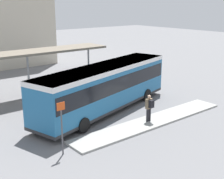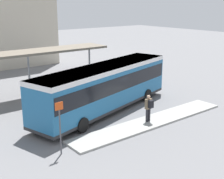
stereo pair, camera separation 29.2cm
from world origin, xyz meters
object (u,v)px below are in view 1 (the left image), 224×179
city_bus (105,85)px  pedestrian_waiting (149,106)px  bicycle_green (144,76)px  bicycle_blue (151,77)px  potted_planter_far_side (85,86)px  bicycle_black (141,74)px  platform_sign (62,126)px

city_bus → pedestrian_waiting: bearing=-93.9°
bicycle_green → bicycle_blue: bearing=7.0°
city_bus → potted_planter_far_side: bearing=59.9°
bicycle_green → bicycle_black: bicycle_black is taller
bicycle_green → potted_planter_far_side: (-7.71, -0.68, 0.36)m
bicycle_green → platform_sign: size_ratio=0.63×
city_bus → potted_planter_far_side: city_bus is taller
pedestrian_waiting → potted_planter_far_side: size_ratio=1.25×
city_bus → bicycle_green: city_bus is taller
platform_sign → bicycle_green: bearing=30.9°
city_bus → platform_sign: (-5.77, -3.84, -0.36)m
bicycle_green → platform_sign: platform_sign is taller
city_bus → pedestrian_waiting: size_ratio=7.16×
potted_planter_far_side → bicycle_green: bearing=5.0°
pedestrian_waiting → platform_sign: size_ratio=0.63×
bicycle_blue → bicycle_green: (-0.09, 0.78, 0.03)m
city_bus → potted_planter_far_side: (1.10, 4.21, -1.17)m
pedestrian_waiting → bicycle_green: pedestrian_waiting is taller
city_bus → bicycle_black: 10.81m
pedestrian_waiting → bicycle_green: size_ratio=1.01×
bicycle_green → bicycle_black: 0.83m
bicycle_blue → potted_planter_far_side: bearing=-97.2°
bicycle_blue → bicycle_green: bicycle_green is taller
bicycle_blue → potted_planter_far_side: potted_planter_far_side is taller
potted_planter_far_side → bicycle_blue: bearing=-0.8°
bicycle_green → potted_planter_far_side: bearing=-84.3°
pedestrian_waiting → bicycle_black: (8.34, 9.29, -0.75)m
city_bus → bicycle_blue: (8.90, 4.11, -1.57)m
city_bus → platform_sign: bearing=-161.7°
city_bus → pedestrian_waiting: 3.77m
potted_planter_far_side → platform_sign: 10.61m
city_bus → bicycle_black: bearing=16.7°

